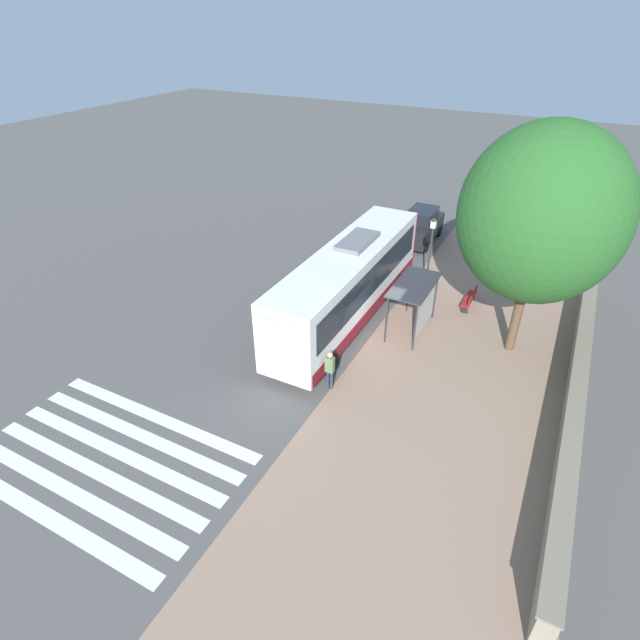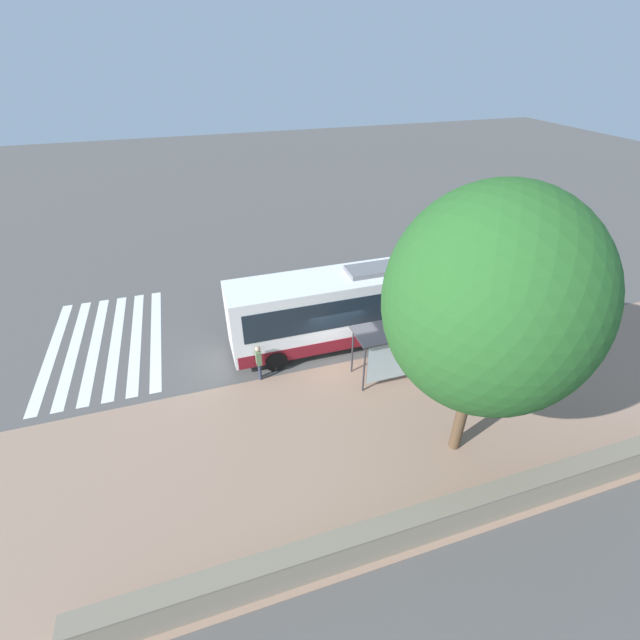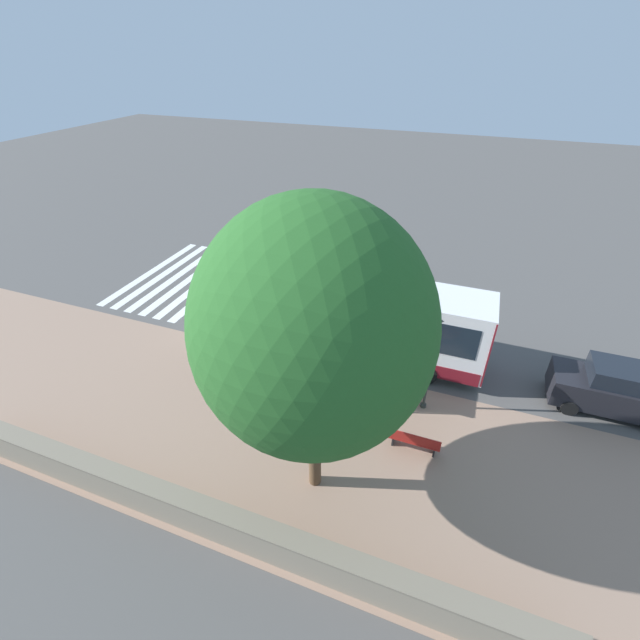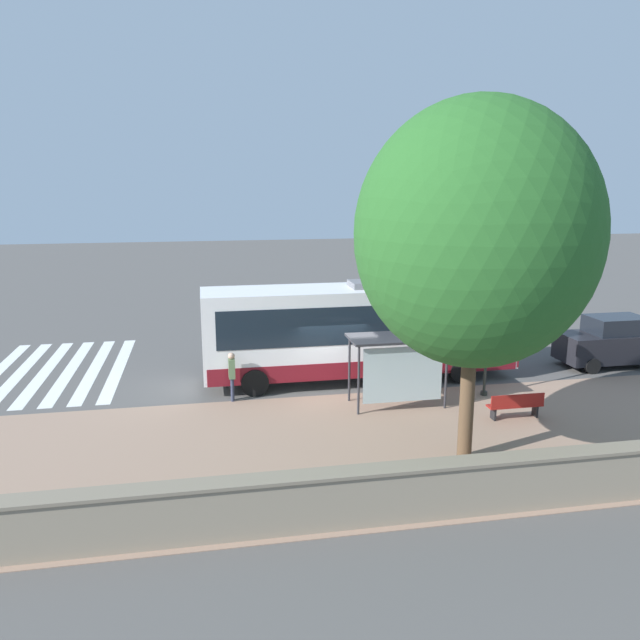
{
  "view_description": "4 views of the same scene",
  "coord_description": "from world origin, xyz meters",
  "px_view_note": "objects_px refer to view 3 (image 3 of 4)",
  "views": [
    {
      "loc": [
        -6.66,
        17.45,
        12.95
      ],
      "look_at": [
        1.78,
        1.18,
        1.33
      ],
      "focal_mm": 28.0,
      "sensor_mm": 36.0,
      "label": 1
    },
    {
      "loc": [
        -14.46,
        5.5,
        12.57
      ],
      "look_at": [
        0.67,
        0.7,
        2.14
      ],
      "focal_mm": 24.0,
      "sensor_mm": 36.0,
      "label": 2
    },
    {
      "loc": [
        -14.16,
        -5.73,
        12.41
      ],
      "look_at": [
        1.19,
        0.0,
        1.6
      ],
      "focal_mm": 24.0,
      "sensor_mm": 36.0,
      "label": 3
    },
    {
      "loc": [
        -20.88,
        4.51,
        7.58
      ],
      "look_at": [
        1.33,
        0.29,
        2.5
      ],
      "focal_mm": 35.0,
      "sensor_mm": 36.0,
      "label": 4
    }
  ],
  "objects_px": {
    "pedestrian": "(239,327)",
    "shade_tree": "(314,329)",
    "bus": "(352,314)",
    "bus_shelter": "(340,356)",
    "bench": "(414,441)",
    "street_lamp_near": "(432,357)",
    "parked_car_behind_bus": "(614,389)"
  },
  "relations": [
    {
      "from": "bus_shelter",
      "to": "shade_tree",
      "type": "xyz_separation_m",
      "value": [
        -4.28,
        -0.57,
        4.19
      ]
    },
    {
      "from": "bench",
      "to": "shade_tree",
      "type": "relative_size",
      "value": 0.19
    },
    {
      "from": "bench",
      "to": "shade_tree",
      "type": "distance_m",
      "value": 6.84
    },
    {
      "from": "bus",
      "to": "bench",
      "type": "distance_m",
      "value": 6.49
    },
    {
      "from": "shade_tree",
      "to": "parked_car_behind_bus",
      "type": "bearing_deg",
      "value": -53.14
    },
    {
      "from": "street_lamp_near",
      "to": "shade_tree",
      "type": "height_order",
      "value": "shade_tree"
    },
    {
      "from": "pedestrian",
      "to": "bus",
      "type": "bearing_deg",
      "value": -72.85
    },
    {
      "from": "bus_shelter",
      "to": "bench",
      "type": "distance_m",
      "value": 4.15
    },
    {
      "from": "street_lamp_near",
      "to": "parked_car_behind_bus",
      "type": "xyz_separation_m",
      "value": [
        2.5,
        -6.85,
        -1.55
      ]
    },
    {
      "from": "bus_shelter",
      "to": "shade_tree",
      "type": "height_order",
      "value": "shade_tree"
    },
    {
      "from": "pedestrian",
      "to": "street_lamp_near",
      "type": "relative_size",
      "value": 0.41
    },
    {
      "from": "street_lamp_near",
      "to": "parked_car_behind_bus",
      "type": "height_order",
      "value": "street_lamp_near"
    },
    {
      "from": "bus_shelter",
      "to": "street_lamp_near",
      "type": "height_order",
      "value": "street_lamp_near"
    },
    {
      "from": "shade_tree",
      "to": "parked_car_behind_bus",
      "type": "xyz_separation_m",
      "value": [
        7.26,
        -9.68,
        -5.2
      ]
    },
    {
      "from": "bus_shelter",
      "to": "bench",
      "type": "bearing_deg",
      "value": -118.29
    },
    {
      "from": "street_lamp_near",
      "to": "shade_tree",
      "type": "xyz_separation_m",
      "value": [
        -4.76,
        2.83,
        3.65
      ]
    },
    {
      "from": "pedestrian",
      "to": "shade_tree",
      "type": "height_order",
      "value": "shade_tree"
    },
    {
      "from": "bench",
      "to": "street_lamp_near",
      "type": "height_order",
      "value": "street_lamp_near"
    },
    {
      "from": "street_lamp_near",
      "to": "shade_tree",
      "type": "distance_m",
      "value": 6.63
    },
    {
      "from": "bus",
      "to": "bench",
      "type": "bearing_deg",
      "value": -141.95
    },
    {
      "from": "pedestrian",
      "to": "shade_tree",
      "type": "xyz_separation_m",
      "value": [
        -5.88,
        -6.09,
        5.17
      ]
    },
    {
      "from": "parked_car_behind_bus",
      "to": "bus_shelter",
      "type": "bearing_deg",
      "value": 106.2
    },
    {
      "from": "bus",
      "to": "bus_shelter",
      "type": "bearing_deg",
      "value": -170.98
    },
    {
      "from": "bus",
      "to": "pedestrian",
      "type": "height_order",
      "value": "bus"
    },
    {
      "from": "bus",
      "to": "bench",
      "type": "height_order",
      "value": "bus"
    },
    {
      "from": "pedestrian",
      "to": "street_lamp_near",
      "type": "xyz_separation_m",
      "value": [
        -1.12,
        -8.92,
        1.51
      ]
    },
    {
      "from": "bus",
      "to": "pedestrian",
      "type": "distance_m",
      "value": 5.34
    },
    {
      "from": "bus",
      "to": "parked_car_behind_bus",
      "type": "height_order",
      "value": "bus"
    },
    {
      "from": "pedestrian",
      "to": "parked_car_behind_bus",
      "type": "distance_m",
      "value": 15.83
    },
    {
      "from": "pedestrian",
      "to": "bench",
      "type": "xyz_separation_m",
      "value": [
        -3.42,
        -8.92,
        -0.56
      ]
    },
    {
      "from": "bus",
      "to": "parked_car_behind_bus",
      "type": "relative_size",
      "value": 2.72
    },
    {
      "from": "pedestrian",
      "to": "shade_tree",
      "type": "relative_size",
      "value": 0.18
    }
  ]
}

